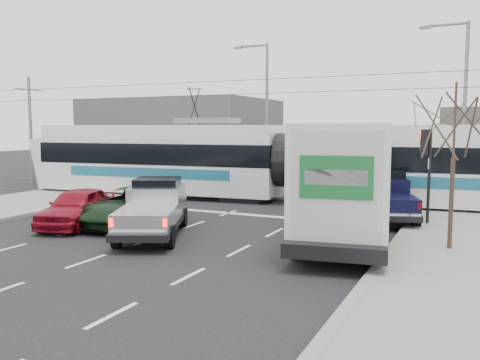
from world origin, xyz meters
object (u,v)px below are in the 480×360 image
at_px(navy_pickup, 387,197).
at_px(street_lamp_far, 264,106).
at_px(bare_tree, 455,128).
at_px(traffic_signal, 426,156).
at_px(green_car, 131,206).
at_px(street_lamp_near, 461,101).
at_px(silver_pickup, 154,208).
at_px(box_truck, 346,186).
at_px(tram, 287,162).
at_px(red_car, 78,207).

bearing_deg(navy_pickup, street_lamp_far, 117.45).
height_order(bare_tree, navy_pickup, bare_tree).
distance_m(traffic_signal, green_car, 11.56).
xyz_separation_m(street_lamp_near, silver_pickup, (-9.36, -13.13, -4.14)).
distance_m(bare_tree, navy_pickup, 6.16).
bearing_deg(navy_pickup, street_lamp_near, 51.63).
bearing_deg(green_car, box_truck, -5.82).
xyz_separation_m(silver_pickup, green_car, (-1.97, 1.19, -0.25)).
relative_size(bare_tree, street_lamp_near, 0.56).
xyz_separation_m(tram, red_car, (-5.11, -9.42, -1.33)).
distance_m(street_lamp_near, navy_pickup, 8.24).
bearing_deg(bare_tree, silver_pickup, -170.38).
bearing_deg(red_car, navy_pickup, 14.52).
distance_m(traffic_signal, navy_pickup, 2.47).
relative_size(bare_tree, green_car, 0.97).
xyz_separation_m(traffic_signal, navy_pickup, (-1.54, 0.79, -1.77)).
relative_size(traffic_signal, tram, 0.13).
bearing_deg(street_lamp_near, street_lamp_far, 170.13).
bearing_deg(box_truck, navy_pickup, 75.70).
relative_size(street_lamp_far, green_car, 1.74).
bearing_deg(silver_pickup, street_lamp_near, 29.59).
relative_size(traffic_signal, silver_pickup, 0.64).
relative_size(traffic_signal, street_lamp_far, 0.40).
bearing_deg(street_lamp_far, green_car, -89.30).
distance_m(bare_tree, tram, 11.38).
relative_size(street_lamp_far, tram, 0.31).
bearing_deg(bare_tree, green_car, -177.83).
xyz_separation_m(bare_tree, green_car, (-11.61, -0.44, -3.07)).
relative_size(traffic_signal, navy_pickup, 0.73).
relative_size(street_lamp_near, navy_pickup, 1.82).
bearing_deg(street_lamp_far, silver_pickup, -81.94).
xyz_separation_m(traffic_signal, box_truck, (-2.00, -4.33, -0.81)).
distance_m(street_lamp_near, tram, 9.18).
bearing_deg(tram, bare_tree, -49.39).
xyz_separation_m(street_lamp_near, tram, (-7.83, -3.71, -3.04)).
bearing_deg(red_car, silver_pickup, -16.91).
height_order(street_lamp_far, box_truck, street_lamp_far).
relative_size(street_lamp_near, box_truck, 1.10).
xyz_separation_m(tram, box_truck, (4.98, -8.13, -0.13)).
bearing_deg(navy_pickup, tram, 132.22).
xyz_separation_m(street_lamp_far, silver_pickup, (2.14, -15.13, -4.14)).
bearing_deg(navy_pickup, silver_pickup, -156.22).
bearing_deg(box_truck, street_lamp_near, 67.34).
relative_size(bare_tree, tram, 0.17).
relative_size(street_lamp_near, red_car, 2.07).
height_order(traffic_signal, navy_pickup, traffic_signal).
relative_size(silver_pickup, green_car, 1.09).
bearing_deg(red_car, tram, 44.77).
height_order(traffic_signal, street_lamp_near, street_lamp_near).
height_order(box_truck, green_car, box_truck).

